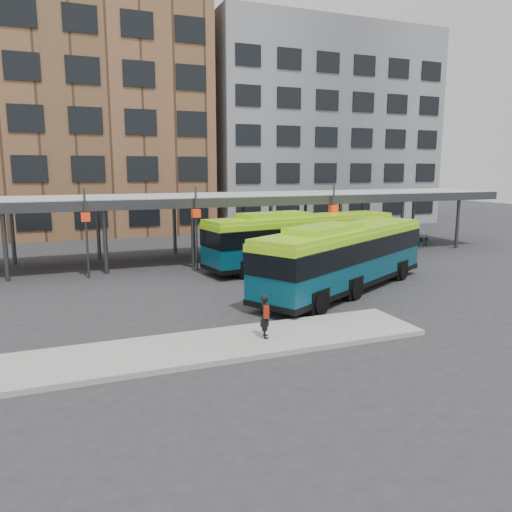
% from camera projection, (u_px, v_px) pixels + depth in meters
% --- Properties ---
extents(ground, '(120.00, 120.00, 0.00)m').
position_uv_depth(ground, '(325.00, 307.00, 21.26)').
color(ground, '#28282B').
rests_on(ground, ground).
extents(boarding_island, '(14.00, 3.00, 0.18)m').
position_uv_depth(boarding_island, '(224.00, 344.00, 16.50)').
color(boarding_island, gray).
rests_on(boarding_island, ground).
extents(canopy, '(40.00, 6.53, 4.80)m').
position_uv_depth(canopy, '(227.00, 198.00, 32.35)').
color(canopy, '#999B9E').
rests_on(canopy, ground).
extents(building_brick, '(26.00, 14.00, 22.00)m').
position_uv_depth(building_brick, '(55.00, 110.00, 45.02)').
color(building_brick, brown).
rests_on(building_brick, ground).
extents(building_grey, '(24.00, 14.00, 20.00)m').
position_uv_depth(building_grey, '(311.00, 130.00, 54.63)').
color(building_grey, slate).
rests_on(building_grey, ground).
extents(bus_front, '(11.79, 8.20, 3.34)m').
position_uv_depth(bus_front, '(345.00, 255.00, 23.84)').
color(bus_front, '#063B4C').
rests_on(bus_front, ground).
extents(bus_rear, '(12.41, 4.45, 3.35)m').
position_uv_depth(bus_rear, '(302.00, 238.00, 29.61)').
color(bus_rear, '#063B4C').
rests_on(bus_rear, ground).
extents(pedestrian, '(0.49, 0.64, 1.50)m').
position_uv_depth(pedestrian, '(266.00, 316.00, 16.79)').
color(pedestrian, black).
rests_on(pedestrian, boarding_island).
extents(bike_rack, '(6.27, 1.75, 1.07)m').
position_uv_depth(bike_rack, '(400.00, 242.00, 36.87)').
color(bike_rack, slate).
rests_on(bike_rack, ground).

